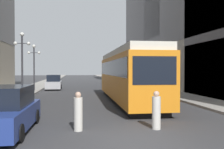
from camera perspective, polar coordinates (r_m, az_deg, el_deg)
ground_plane at (r=8.62m, az=5.54°, el=-15.61°), size 200.00×200.00×0.00m
sidewalk_left at (r=48.38m, az=-15.12°, el=-1.72°), size 3.05×120.00×0.15m
sidewalk_right at (r=49.01m, az=2.68°, el=-1.65°), size 3.05×120.00×0.15m
streetcar at (r=18.83m, az=3.46°, el=-0.01°), size 2.85×14.40×3.89m
transit_bus at (r=38.40m, az=3.24°, el=0.37°), size 2.81×12.20×3.45m
parked_car_left_near at (r=31.15m, az=-13.54°, el=-1.88°), size 1.98×4.39×1.82m
parked_car_left_mid at (r=10.59m, az=-23.45°, el=-7.86°), size 1.97×4.86×1.82m
parked_car_right_far at (r=24.34m, az=7.51°, el=-2.71°), size 1.91×4.30×1.82m
pedestrian_crossing_near at (r=10.37m, az=10.39°, el=-8.54°), size 0.36×0.36×1.60m
pedestrian_crossing_far at (r=10.03m, az=-7.97°, el=-8.89°), size 0.36×0.36×1.59m
lamp_post_left_near at (r=22.52m, az=-20.41°, el=4.47°), size 1.41×0.36×5.58m
lamp_post_left_far at (r=28.49m, az=-17.88°, el=3.25°), size 1.41×0.36×5.14m
building_right_corner at (r=46.89m, az=14.20°, el=16.50°), size 13.32×22.18×28.92m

